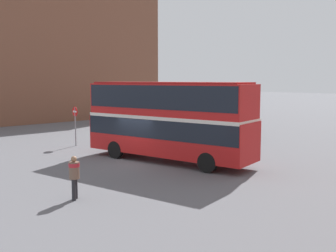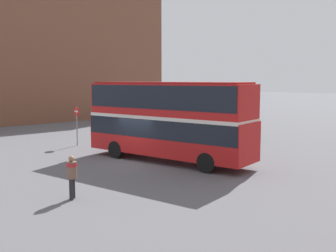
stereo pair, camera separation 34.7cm
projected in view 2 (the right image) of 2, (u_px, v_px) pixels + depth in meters
The scene contains 8 objects.
ground_plane at pixel (137, 162), 22.93m from camera, with size 240.00×240.00×0.00m, color #5B5B60.
building_row_left at pixel (36, 49), 45.52m from camera, with size 8.36×32.03×16.66m.
double_decker_bus at pixel (168, 116), 22.73m from camera, with size 10.66×4.54×4.63m.
pedestrian_foreground at pixel (72, 173), 15.60m from camera, with size 0.61×0.61×1.76m.
parked_car_kerb_near at pixel (183, 118), 40.99m from camera, with size 4.27×2.24×1.56m.
parked_car_kerb_far at pixel (226, 128), 32.13m from camera, with size 4.54×1.89×1.61m.
parked_car_side_street at pixel (152, 130), 31.34m from camera, with size 4.35×2.13×1.49m.
no_entry_sign at pixel (77, 119), 28.25m from camera, with size 0.68×0.08×2.83m.
Camera 2 is at (17.95, -13.73, 4.75)m, focal length 42.00 mm.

